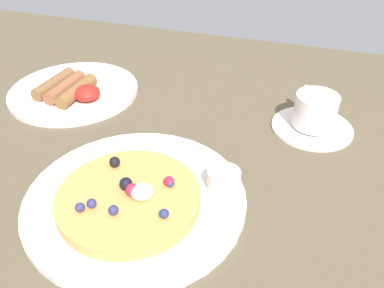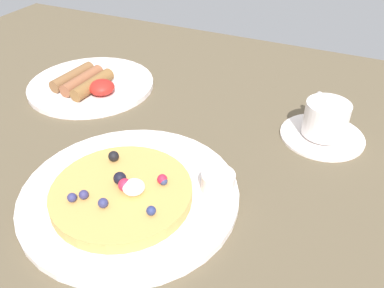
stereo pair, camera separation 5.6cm
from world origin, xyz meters
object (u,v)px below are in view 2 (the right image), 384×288
coffee_saucer (322,135)px  coffee_cup (326,117)px  syrup_ramekin (218,182)px  breakfast_plate (91,85)px  pancake_plate (130,194)px

coffee_saucer → coffee_cup: (-0.08, 0.16, 3.34)cm
syrup_ramekin → coffee_cup: 23.32cm
breakfast_plate → coffee_cup: (45.81, 1.96, 3.26)cm
breakfast_plate → coffee_saucer: bearing=2.2°
coffee_cup → coffee_saucer: bearing=-64.9°
syrup_ramekin → coffee_saucer: size_ratio=0.33×
coffee_saucer → coffee_cup: coffee_cup is taller
syrup_ramekin → coffee_saucer: bearing=63.1°
coffee_saucer → breakfast_plate: bearing=-177.8°
coffee_saucer → coffee_cup: bearing=115.1°
syrup_ramekin → breakfast_plate: size_ratio=0.18×
pancake_plate → breakfast_plate: (-24.52, 24.13, -0.04)cm
syrup_ramekin → breakfast_plate: 40.16cm
pancake_plate → coffee_cup: coffee_cup is taller
pancake_plate → coffee_cup: (21.30, 26.09, 3.22)cm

